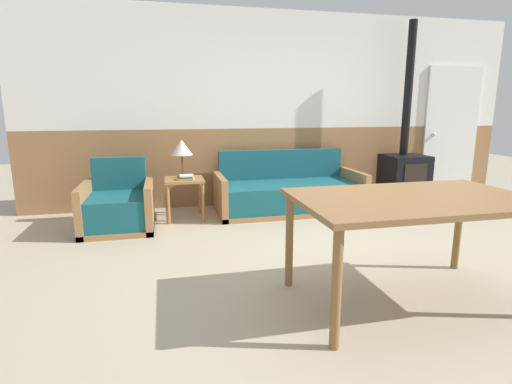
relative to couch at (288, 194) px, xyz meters
name	(u,v)px	position (x,y,z in m)	size (l,w,h in m)	color
ground_plane	(367,268)	(0.07, -2.07, -0.24)	(16.00, 16.00, 0.00)	#B2A58C
wall_back	(283,110)	(0.07, 0.56, 1.11)	(7.20, 0.06, 2.70)	#996B42
couch	(288,194)	(0.00, 0.00, 0.00)	(1.95, 0.88, 0.80)	#9E7042
armchair	(118,208)	(-2.17, -0.34, 0.00)	(0.79, 0.84, 0.79)	#9E7042
side_table	(184,186)	(-1.39, -0.07, 0.18)	(0.48, 0.48, 0.51)	#9E7042
table_lamp	(182,148)	(-1.41, 0.01, 0.65)	(0.27, 0.27, 0.48)	#4C3823
book_stack	(186,177)	(-1.37, -0.16, 0.30)	(0.21, 0.18, 0.06)	gold
dining_table	(414,207)	(0.06, -2.68, 0.47)	(1.65, 1.00, 0.78)	olive
wood_stove	(404,166)	(1.81, 0.09, 0.30)	(0.58, 0.56, 2.57)	black
entry_door	(451,132)	(2.86, 0.50, 0.77)	(0.95, 0.09, 2.01)	white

